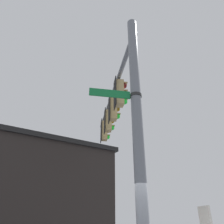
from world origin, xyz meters
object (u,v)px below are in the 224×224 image
at_px(traffic_light_mid_inner, 114,109).
at_px(traffic_light_mid_outer, 109,121).
at_px(traffic_light_arm_end, 105,131).
at_px(traffic_light_nearest_pole, 120,93).
at_px(street_name_sign, 123,95).

height_order(traffic_light_mid_inner, traffic_light_mid_outer, same).
bearing_deg(traffic_light_mid_outer, traffic_light_arm_end, -177.11).
bearing_deg(traffic_light_nearest_pole, traffic_light_mid_inner, -177.11).
relative_size(traffic_light_mid_outer, traffic_light_arm_end, 1.00).
xyz_separation_m(traffic_light_nearest_pole, traffic_light_mid_outer, (-2.59, -0.13, 0.00)).
distance_m(traffic_light_mid_outer, traffic_light_arm_end, 1.30).
relative_size(traffic_light_nearest_pole, street_name_sign, 0.93).
height_order(traffic_light_arm_end, street_name_sign, traffic_light_arm_end).
distance_m(traffic_light_mid_inner, street_name_sign, 3.59).
bearing_deg(traffic_light_mid_outer, traffic_light_mid_inner, 2.89).
bearing_deg(street_name_sign, traffic_light_arm_end, 179.38).
bearing_deg(traffic_light_nearest_pole, traffic_light_arm_end, -177.11).
height_order(traffic_light_nearest_pole, street_name_sign, traffic_light_nearest_pole).
distance_m(traffic_light_nearest_pole, traffic_light_mid_outer, 2.60).
distance_m(traffic_light_nearest_pole, traffic_light_arm_end, 3.89).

